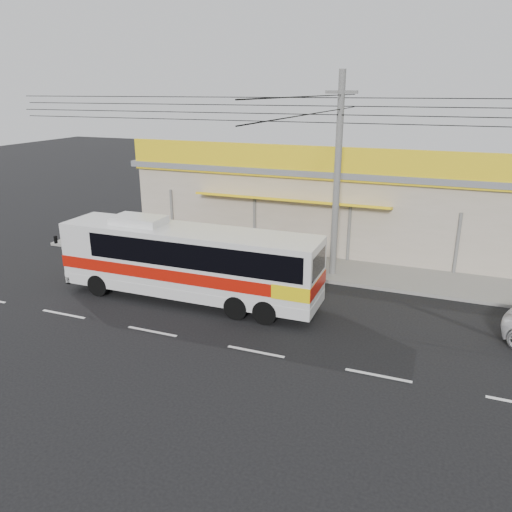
{
  "coord_description": "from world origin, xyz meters",
  "views": [
    {
      "loc": [
        5.35,
        -16.17,
        8.26
      ],
      "look_at": [
        -1.75,
        2.0,
        1.74
      ],
      "focal_mm": 35.0,
      "sensor_mm": 36.0,
      "label": 1
    }
  ],
  "objects_px": {
    "motorbike_dark": "(126,228)",
    "coach_bus": "(192,259)",
    "utility_pole": "(341,109)",
    "motorbike_red": "(184,239)"
  },
  "relations": [
    {
      "from": "motorbike_dark",
      "to": "coach_bus",
      "type": "bearing_deg",
      "value": -123.53
    },
    {
      "from": "coach_bus",
      "to": "utility_pole",
      "type": "bearing_deg",
      "value": 45.61
    },
    {
      "from": "motorbike_red",
      "to": "motorbike_dark",
      "type": "xyz_separation_m",
      "value": [
        -4.36,
        0.91,
        -0.03
      ]
    },
    {
      "from": "motorbike_dark",
      "to": "utility_pole",
      "type": "distance_m",
      "value": 14.45
    },
    {
      "from": "coach_bus",
      "to": "motorbike_red",
      "type": "bearing_deg",
      "value": 122.04
    },
    {
      "from": "motorbike_dark",
      "to": "utility_pole",
      "type": "height_order",
      "value": "utility_pole"
    },
    {
      "from": "motorbike_red",
      "to": "coach_bus",
      "type": "bearing_deg",
      "value": -150.39
    },
    {
      "from": "motorbike_dark",
      "to": "motorbike_red",
      "type": "bearing_deg",
      "value": -95.75
    },
    {
      "from": "motorbike_red",
      "to": "utility_pole",
      "type": "distance_m",
      "value": 10.73
    },
    {
      "from": "coach_bus",
      "to": "utility_pole",
      "type": "relative_size",
      "value": 0.32
    }
  ]
}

